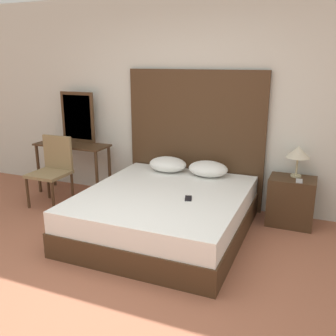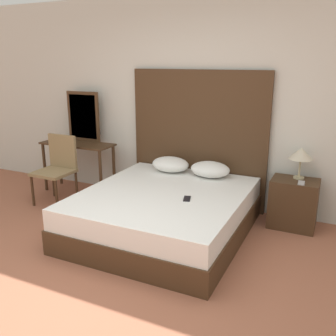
{
  "view_description": "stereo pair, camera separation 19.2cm",
  "coord_description": "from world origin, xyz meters",
  "px_view_note": "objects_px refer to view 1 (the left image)",
  "views": [
    {
      "loc": [
        1.55,
        -2.29,
        1.9
      ],
      "look_at": [
        0.02,
        1.39,
        0.74
      ],
      "focal_mm": 40.0,
      "sensor_mm": 36.0,
      "label": 1
    },
    {
      "loc": [
        1.73,
        -2.21,
        1.9
      ],
      "look_at": [
        0.02,
        1.39,
        0.74
      ],
      "focal_mm": 40.0,
      "sensor_mm": 36.0,
      "label": 2
    }
  ],
  "objects_px": {
    "table_lamp": "(298,153)",
    "chair": "(53,166)",
    "phone_on_nightstand": "(299,181)",
    "phone_on_bed": "(188,198)",
    "bed": "(165,213)",
    "nightstand": "(291,201)",
    "vanity_desk": "(73,153)"
  },
  "relations": [
    {
      "from": "table_lamp",
      "to": "chair",
      "type": "distance_m",
      "value": 3.13
    },
    {
      "from": "phone_on_nightstand",
      "to": "phone_on_bed",
      "type": "bearing_deg",
      "value": -143.12
    },
    {
      "from": "bed",
      "to": "nightstand",
      "type": "bearing_deg",
      "value": 31.45
    },
    {
      "from": "phone_on_nightstand",
      "to": "chair",
      "type": "distance_m",
      "value": 3.13
    },
    {
      "from": "nightstand",
      "to": "chair",
      "type": "relative_size",
      "value": 0.63
    },
    {
      "from": "nightstand",
      "to": "table_lamp",
      "type": "xyz_separation_m",
      "value": [
        0.02,
        0.08,
        0.58
      ]
    },
    {
      "from": "table_lamp",
      "to": "phone_on_nightstand",
      "type": "height_order",
      "value": "table_lamp"
    },
    {
      "from": "nightstand",
      "to": "phone_on_nightstand",
      "type": "distance_m",
      "value": 0.32
    },
    {
      "from": "vanity_desk",
      "to": "table_lamp",
      "type": "bearing_deg",
      "value": 2.95
    },
    {
      "from": "vanity_desk",
      "to": "nightstand",
      "type": "bearing_deg",
      "value": 1.5
    },
    {
      "from": "nightstand",
      "to": "vanity_desk",
      "type": "relative_size",
      "value": 0.53
    },
    {
      "from": "vanity_desk",
      "to": "chair",
      "type": "xyz_separation_m",
      "value": [
        -0.01,
        -0.43,
        -0.08
      ]
    },
    {
      "from": "chair",
      "to": "nightstand",
      "type": "bearing_deg",
      "value": 9.6
    },
    {
      "from": "phone_on_bed",
      "to": "vanity_desk",
      "type": "height_order",
      "value": "vanity_desk"
    },
    {
      "from": "bed",
      "to": "phone_on_bed",
      "type": "relative_size",
      "value": 12.03
    },
    {
      "from": "table_lamp",
      "to": "nightstand",
      "type": "bearing_deg",
      "value": -106.09
    },
    {
      "from": "phone_on_bed",
      "to": "table_lamp",
      "type": "bearing_deg",
      "value": 43.92
    },
    {
      "from": "table_lamp",
      "to": "vanity_desk",
      "type": "xyz_separation_m",
      "value": [
        -3.05,
        -0.16,
        -0.26
      ]
    },
    {
      "from": "bed",
      "to": "phone_on_nightstand",
      "type": "relative_size",
      "value": 12.81
    },
    {
      "from": "nightstand",
      "to": "vanity_desk",
      "type": "distance_m",
      "value": 3.04
    },
    {
      "from": "bed",
      "to": "vanity_desk",
      "type": "bearing_deg",
      "value": 157.85
    },
    {
      "from": "bed",
      "to": "table_lamp",
      "type": "height_order",
      "value": "table_lamp"
    },
    {
      "from": "nightstand",
      "to": "chair",
      "type": "distance_m",
      "value": 3.08
    },
    {
      "from": "bed",
      "to": "table_lamp",
      "type": "bearing_deg",
      "value": 33.44
    },
    {
      "from": "phone_on_nightstand",
      "to": "table_lamp",
      "type": "bearing_deg",
      "value": 106.02
    },
    {
      "from": "nightstand",
      "to": "table_lamp",
      "type": "relative_size",
      "value": 1.57
    },
    {
      "from": "phone_on_bed",
      "to": "chair",
      "type": "xyz_separation_m",
      "value": [
        -2.06,
        0.37,
        0.02
      ]
    },
    {
      "from": "phone_on_nightstand",
      "to": "vanity_desk",
      "type": "xyz_separation_m",
      "value": [
        -3.1,
        0.02,
        0.02
      ]
    },
    {
      "from": "vanity_desk",
      "to": "phone_on_nightstand",
      "type": "bearing_deg",
      "value": -0.33
    },
    {
      "from": "vanity_desk",
      "to": "chair",
      "type": "relative_size",
      "value": 1.19
    },
    {
      "from": "bed",
      "to": "vanity_desk",
      "type": "distance_m",
      "value": 1.91
    },
    {
      "from": "nightstand",
      "to": "chair",
      "type": "height_order",
      "value": "chair"
    }
  ]
}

